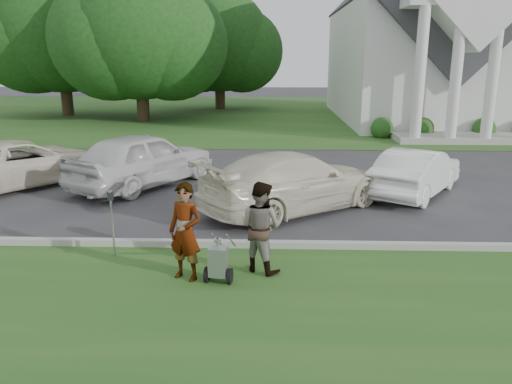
{
  "coord_description": "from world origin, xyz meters",
  "views": [
    {
      "loc": [
        0.08,
        -9.15,
        3.81
      ],
      "look_at": [
        -0.22,
        0.0,
        1.35
      ],
      "focal_mm": 35.0,
      "sensor_mm": 36.0,
      "label": 1
    }
  ],
  "objects_px": {
    "tree_back": "(219,46)",
    "car_a": "(23,163)",
    "person_left": "(185,233)",
    "car_d": "(416,172)",
    "car_b": "(143,159)",
    "striping_cart": "(218,262)",
    "person_right": "(260,227)",
    "tree_left": "(139,36)",
    "tree_far": "(60,29)",
    "church": "(420,22)",
    "car_c": "(294,181)",
    "parking_meter_near": "(112,216)"
  },
  "relations": [
    {
      "from": "tree_back",
      "to": "car_a",
      "type": "relative_size",
      "value": 1.89
    },
    {
      "from": "tree_back",
      "to": "person_left",
      "type": "height_order",
      "value": "tree_back"
    },
    {
      "from": "car_a",
      "to": "car_d",
      "type": "distance_m",
      "value": 11.81
    },
    {
      "from": "car_b",
      "to": "car_d",
      "type": "xyz_separation_m",
      "value": [
        8.07,
        -0.75,
        -0.17
      ]
    },
    {
      "from": "striping_cart",
      "to": "person_right",
      "type": "bearing_deg",
      "value": 45.05
    },
    {
      "from": "striping_cart",
      "to": "tree_left",
      "type": "bearing_deg",
      "value": 115.44
    },
    {
      "from": "tree_far",
      "to": "person_left",
      "type": "height_order",
      "value": "tree_far"
    },
    {
      "from": "church",
      "to": "person_left",
      "type": "distance_m",
      "value": 26.75
    },
    {
      "from": "church",
      "to": "car_a",
      "type": "bearing_deg",
      "value": -133.44
    },
    {
      "from": "striping_cart",
      "to": "person_right",
      "type": "distance_m",
      "value": 1.01
    },
    {
      "from": "tree_back",
      "to": "car_a",
      "type": "height_order",
      "value": "tree_back"
    },
    {
      "from": "car_c",
      "to": "church",
      "type": "bearing_deg",
      "value": -59.71
    },
    {
      "from": "tree_far",
      "to": "person_right",
      "type": "relative_size",
      "value": 6.91
    },
    {
      "from": "car_a",
      "to": "car_b",
      "type": "xyz_separation_m",
      "value": [
        3.72,
        0.05,
        0.13
      ]
    },
    {
      "from": "tree_far",
      "to": "car_d",
      "type": "xyz_separation_m",
      "value": [
        18.23,
        -20.08,
        -5.02
      ]
    },
    {
      "from": "car_a",
      "to": "tree_far",
      "type": "bearing_deg",
      "value": -33.77
    },
    {
      "from": "church",
      "to": "tree_back",
      "type": "relative_size",
      "value": 2.51
    },
    {
      "from": "church",
      "to": "person_left",
      "type": "xyz_separation_m",
      "value": [
        -10.42,
        -24.11,
        -5.07
      ]
    },
    {
      "from": "person_left",
      "to": "car_b",
      "type": "height_order",
      "value": "person_left"
    },
    {
      "from": "car_d",
      "to": "tree_left",
      "type": "bearing_deg",
      "value": -20.83
    },
    {
      "from": "tree_left",
      "to": "parking_meter_near",
      "type": "xyz_separation_m",
      "value": [
        4.98,
        -22.0,
        -4.26
      ]
    },
    {
      "from": "tree_left",
      "to": "striping_cart",
      "type": "height_order",
      "value": "tree_left"
    },
    {
      "from": "tree_left",
      "to": "car_d",
      "type": "height_order",
      "value": "tree_left"
    },
    {
      "from": "person_right",
      "to": "car_b",
      "type": "bearing_deg",
      "value": -26.27
    },
    {
      "from": "tree_back",
      "to": "parking_meter_near",
      "type": "xyz_separation_m",
      "value": [
        0.98,
        -30.0,
        -3.87
      ]
    },
    {
      "from": "striping_cart",
      "to": "person_right",
      "type": "height_order",
      "value": "person_right"
    },
    {
      "from": "person_left",
      "to": "person_right",
      "type": "distance_m",
      "value": 1.36
    },
    {
      "from": "parking_meter_near",
      "to": "car_a",
      "type": "distance_m",
      "value": 7.23
    },
    {
      "from": "tree_left",
      "to": "tree_far",
      "type": "relative_size",
      "value": 0.91
    },
    {
      "from": "parking_meter_near",
      "to": "car_a",
      "type": "height_order",
      "value": "car_a"
    },
    {
      "from": "tree_far",
      "to": "striping_cart",
      "type": "height_order",
      "value": "tree_far"
    },
    {
      "from": "tree_back",
      "to": "church",
      "type": "bearing_deg",
      "value": -27.85
    },
    {
      "from": "tree_left",
      "to": "person_left",
      "type": "xyz_separation_m",
      "value": [
        6.59,
        -22.98,
        -4.24
      ]
    },
    {
      "from": "striping_cart",
      "to": "person_right",
      "type": "xyz_separation_m",
      "value": [
        0.72,
        0.54,
        0.46
      ]
    },
    {
      "from": "tree_far",
      "to": "tree_back",
      "type": "xyz_separation_m",
      "value": [
        10.0,
        5.0,
        -0.97
      ]
    },
    {
      "from": "person_right",
      "to": "striping_cart",
      "type": "bearing_deg",
      "value": 69.68
    },
    {
      "from": "car_a",
      "to": "car_b",
      "type": "bearing_deg",
      "value": -141.34
    },
    {
      "from": "tree_far",
      "to": "car_b",
      "type": "xyz_separation_m",
      "value": [
        10.15,
        -19.33,
        -4.85
      ]
    },
    {
      "from": "tree_back",
      "to": "car_d",
      "type": "height_order",
      "value": "tree_back"
    },
    {
      "from": "person_left",
      "to": "car_d",
      "type": "xyz_separation_m",
      "value": [
        5.64,
        5.9,
        -0.2
      ]
    },
    {
      "from": "parking_meter_near",
      "to": "car_a",
      "type": "bearing_deg",
      "value": 129.04
    },
    {
      "from": "car_d",
      "to": "tree_far",
      "type": "bearing_deg",
      "value": -14.19
    },
    {
      "from": "striping_cart",
      "to": "parking_meter_near",
      "type": "bearing_deg",
      "value": 161.11
    },
    {
      "from": "tree_back",
      "to": "car_c",
      "type": "relative_size",
      "value": 1.85
    },
    {
      "from": "tree_left",
      "to": "car_b",
      "type": "xyz_separation_m",
      "value": [
        4.15,
        -16.33,
        -4.27
      ]
    },
    {
      "from": "tree_left",
      "to": "car_d",
      "type": "xyz_separation_m",
      "value": [
        12.22,
        -17.08,
        -4.44
      ]
    },
    {
      "from": "car_d",
      "to": "car_c",
      "type": "bearing_deg",
      "value": 58.02
    },
    {
      "from": "car_b",
      "to": "car_c",
      "type": "height_order",
      "value": "car_b"
    },
    {
      "from": "person_right",
      "to": "car_c",
      "type": "xyz_separation_m",
      "value": [
        0.78,
        3.89,
        -0.09
      ]
    },
    {
      "from": "car_a",
      "to": "car_d",
      "type": "relative_size",
      "value": 1.25
    }
  ]
}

